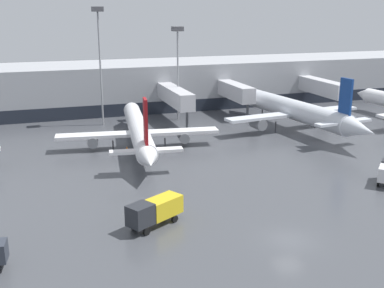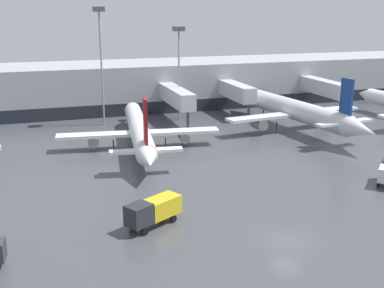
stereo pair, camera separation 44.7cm
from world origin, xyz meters
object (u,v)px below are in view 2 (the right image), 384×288
service_truck_3 (153,210)px  apron_light_mast_4 (100,34)px  traffic_cone_1 (127,148)px  parked_jet_3 (295,110)px  parked_jet_4 (139,130)px  apron_light_mast_6 (179,46)px

service_truck_3 → apron_light_mast_4: apron_light_mast_4 is taller
traffic_cone_1 → parked_jet_3: bearing=6.5°
apron_light_mast_4 → traffic_cone_1: bearing=-86.8°
parked_jet_3 → traffic_cone_1: parked_jet_3 is taller
parked_jet_3 → traffic_cone_1: 28.96m
parked_jet_3 → traffic_cone_1: (-28.62, -3.27, -3.00)m
parked_jet_4 → service_truck_3: 26.16m
service_truck_3 → parked_jet_4: bearing=-129.1°
service_truck_3 → apron_light_mast_4: (1.34, 41.88, 13.86)m
parked_jet_3 → apron_light_mast_6: 23.06m
parked_jet_3 → apron_light_mast_4: apron_light_mast_4 is taller
apron_light_mast_4 → apron_light_mast_6: (13.57, -0.00, -2.27)m
parked_jet_3 → apron_light_mast_4: bearing=58.7°
parked_jet_4 → apron_light_mast_6: (10.78, 16.07, 10.51)m
traffic_cone_1 → apron_light_mast_6: 24.57m
traffic_cone_1 → apron_light_mast_4: 22.54m
parked_jet_3 → parked_jet_4: bearing=88.8°
traffic_cone_1 → service_truck_3: bearing=-95.1°
parked_jet_3 → service_truck_3: (-30.88, -28.46, -1.73)m
parked_jet_3 → service_truck_3: parked_jet_3 is taller
apron_light_mast_4 → parked_jet_3: bearing=-24.4°
traffic_cone_1 → apron_light_mast_4: apron_light_mast_4 is taller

